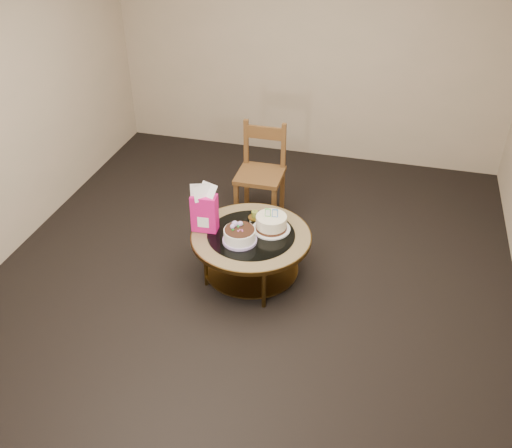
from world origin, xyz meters
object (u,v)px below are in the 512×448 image
(cream_cake, at_px, (271,223))
(dining_chair, at_px, (261,172))
(decorated_cake, at_px, (240,236))
(coffee_table, at_px, (251,242))
(gift_bag, at_px, (204,208))

(cream_cake, height_order, dining_chair, dining_chair)
(decorated_cake, height_order, dining_chair, dining_chair)
(coffee_table, distance_m, decorated_cake, 0.19)
(decorated_cake, distance_m, cream_cake, 0.31)
(cream_cake, xyz_separation_m, dining_chair, (-0.32, 0.90, -0.04))
(cream_cake, relative_size, gift_bag, 0.76)
(coffee_table, xyz_separation_m, decorated_cake, (-0.06, -0.12, 0.13))
(decorated_cake, xyz_separation_m, cream_cake, (0.21, 0.23, 0.01))
(gift_bag, relative_size, dining_chair, 0.45)
(coffee_table, bearing_deg, gift_bag, -175.96)
(cream_cake, bearing_deg, gift_bag, -172.30)
(coffee_table, height_order, gift_bag, gift_bag)
(decorated_cake, distance_m, dining_chair, 1.14)
(decorated_cake, bearing_deg, dining_chair, 95.66)
(decorated_cake, height_order, cream_cake, cream_cake)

